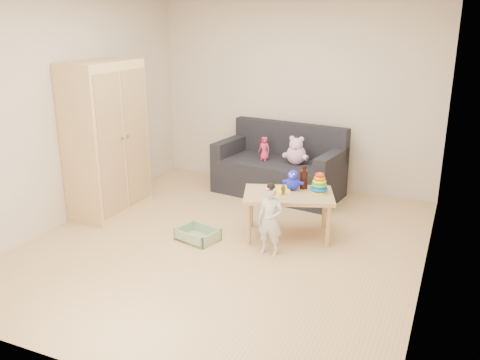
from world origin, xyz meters
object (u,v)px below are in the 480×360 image
at_px(wardrobe, 106,139).
at_px(toddler, 270,221).
at_px(sofa, 278,177).
at_px(play_table, 288,215).

xyz_separation_m(wardrobe, toddler, (2.25, -0.34, -0.56)).
relative_size(sofa, toddler, 2.31).
height_order(wardrobe, sofa, wardrobe).
relative_size(play_table, toddler, 1.32).
bearing_deg(wardrobe, sofa, 40.60).
bearing_deg(play_table, toddler, -92.98).
distance_m(wardrobe, sofa, 2.33).
relative_size(wardrobe, play_table, 1.92).
height_order(sofa, toddler, toddler).
distance_m(play_table, toddler, 0.50).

